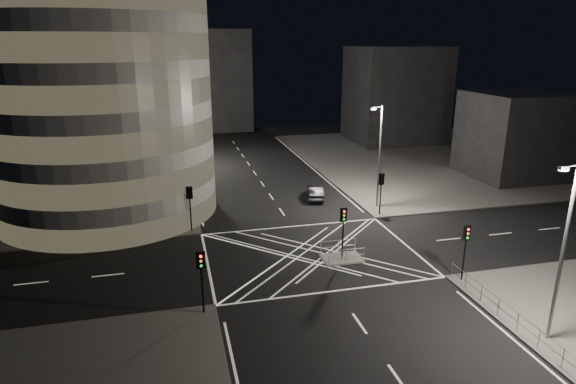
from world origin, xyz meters
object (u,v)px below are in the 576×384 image
object	(u,v)px
traffic_signal_fr	(381,186)
street_lamp_left_near	(178,157)
traffic_signal_nl	(201,271)
street_lamp_left_far	(174,126)
street_lamp_right_far	(379,153)
street_lamp_right_near	(563,248)
central_island	(342,258)
traffic_signal_fl	(190,200)
traffic_signal_nr	(466,242)
sedan	(315,192)
traffic_signal_island	(343,224)

from	to	relation	value
traffic_signal_fr	street_lamp_left_near	distance (m)	19.14
traffic_signal_nl	street_lamp_left_far	bearing A→B (deg)	90.99
street_lamp_right_far	street_lamp_right_near	size ratio (longest dim) A/B	1.00
central_island	street_lamp_right_near	size ratio (longest dim) A/B	0.30
central_island	traffic_signal_fr	world-z (taller)	traffic_signal_fr
traffic_signal_fl	street_lamp_right_far	bearing A→B (deg)	6.88
traffic_signal_nr	street_lamp_right_near	bearing A→B (deg)	-84.96
street_lamp_right_near	traffic_signal_fr	bearing A→B (deg)	91.75
street_lamp_left_near	sedan	size ratio (longest dim) A/B	2.26
street_lamp_left_far	street_lamp_right_near	xyz separation A→B (m)	(18.87, -44.00, 0.00)
street_lamp_left_near	street_lamp_right_far	xyz separation A→B (m)	(18.87, -3.00, 0.00)
traffic_signal_nr	sedan	xyz separation A→B (m)	(-4.46, 19.98, -2.19)
traffic_signal_fl	street_lamp_left_far	distance (m)	23.36
traffic_signal_fr	street_lamp_left_far	bearing A→B (deg)	128.17
traffic_signal_island	street_lamp_right_near	size ratio (longest dim) A/B	0.40
traffic_signal_fr	traffic_signal_nr	bearing A→B (deg)	-90.00
traffic_signal_fl	traffic_signal_nl	world-z (taller)	same
traffic_signal_fl	sedan	xyz separation A→B (m)	(13.14, 6.38, -2.19)
street_lamp_left_far	traffic_signal_fl	bearing A→B (deg)	-88.43
traffic_signal_island	street_lamp_left_near	world-z (taller)	street_lamp_left_near
traffic_signal_fl	street_lamp_left_near	world-z (taller)	street_lamp_left_near
traffic_signal_nl	sedan	distance (m)	24.01
central_island	traffic_signal_fl	world-z (taller)	traffic_signal_fl
traffic_signal_fr	traffic_signal_island	bearing A→B (deg)	-129.33
traffic_signal_fr	traffic_signal_nr	world-z (taller)	same
traffic_signal_fr	central_island	bearing A→B (deg)	-129.33
traffic_signal_nl	traffic_signal_island	world-z (taller)	same
traffic_signal_nr	street_lamp_left_near	xyz separation A→B (m)	(-18.24, 18.80, 2.63)
sedan	traffic_signal_fr	bearing A→B (deg)	137.89
traffic_signal_nl	sedan	xyz separation A→B (m)	(13.14, 19.98, -2.19)
traffic_signal_fl	traffic_signal_fr	bearing A→B (deg)	0.00
sedan	street_lamp_right_far	bearing A→B (deg)	153.56
sedan	street_lamp_right_near	bearing A→B (deg)	113.55
street_lamp_left_near	sedan	bearing A→B (deg)	4.91
traffic_signal_nr	street_lamp_right_far	bearing A→B (deg)	87.70
traffic_signal_nl	street_lamp_left_near	size ratio (longest dim) A/B	0.40
traffic_signal_fl	street_lamp_right_near	bearing A→B (deg)	-48.76
traffic_signal_fr	traffic_signal_island	size ratio (longest dim) A/B	1.00
traffic_signal_nl	street_lamp_right_far	world-z (taller)	street_lamp_right_far
traffic_signal_nr	traffic_signal_island	size ratio (longest dim) A/B	1.00
traffic_signal_fr	street_lamp_left_far	distance (m)	29.63
traffic_signal_fr	traffic_signal_island	xyz separation A→B (m)	(-6.80, -8.30, 0.00)
street_lamp_left_near	street_lamp_right_near	distance (m)	32.13
street_lamp_right_far	street_lamp_left_near	bearing A→B (deg)	170.97
central_island	traffic_signal_fr	bearing A→B (deg)	50.67
traffic_signal_fl	sedan	bearing A→B (deg)	25.91
traffic_signal_fl	traffic_signal_fr	world-z (taller)	same
street_lamp_left_far	street_lamp_right_far	distance (m)	28.23
traffic_signal_fr	sedan	world-z (taller)	traffic_signal_fr
traffic_signal_fr	street_lamp_left_near	bearing A→B (deg)	164.08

